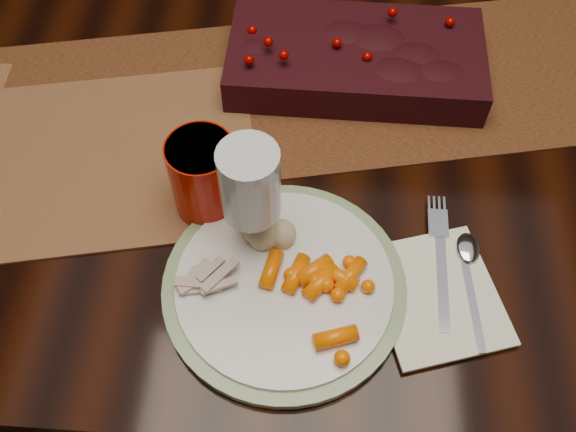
# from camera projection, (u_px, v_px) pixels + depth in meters

# --- Properties ---
(floor) EXTENTS (5.00, 5.00, 0.00)m
(floor) POSITION_uv_depth(u_px,v_px,m) (306.00, 310.00, 1.56)
(floor) COLOR black
(floor) RESTS_ON ground
(dining_table) EXTENTS (1.80, 1.00, 0.75)m
(dining_table) POSITION_uv_depth(u_px,v_px,m) (311.00, 229.00, 1.25)
(dining_table) COLOR black
(dining_table) RESTS_ON floor
(table_runner) EXTENTS (1.53, 0.61, 0.00)m
(table_runner) POSITION_uv_depth(u_px,v_px,m) (353.00, 86.00, 0.94)
(table_runner) COLOR black
(table_runner) RESTS_ON dining_table
(centerpiece) EXTENTS (0.37, 0.19, 0.07)m
(centerpiece) POSITION_uv_depth(u_px,v_px,m) (356.00, 54.00, 0.92)
(centerpiece) COLOR black
(centerpiece) RESTS_ON table_runner
(placemat_main) EXTENTS (0.46, 0.37, 0.00)m
(placemat_main) POSITION_uv_depth(u_px,v_px,m) (105.00, 158.00, 0.87)
(placemat_main) COLOR #937152
(placemat_main) RESTS_ON dining_table
(dinner_plate) EXTENTS (0.37, 0.37, 0.02)m
(dinner_plate) POSITION_uv_depth(u_px,v_px,m) (284.00, 285.00, 0.75)
(dinner_plate) COLOR white
(dinner_plate) RESTS_ON placemat_main
(baby_carrots) EXTENTS (0.13, 0.11, 0.02)m
(baby_carrots) POSITION_uv_depth(u_px,v_px,m) (306.00, 300.00, 0.72)
(baby_carrots) COLOR #FF6900
(baby_carrots) RESTS_ON dinner_plate
(mashed_potatoes) EXTENTS (0.08, 0.08, 0.04)m
(mashed_potatoes) POSITION_uv_depth(u_px,v_px,m) (265.00, 225.00, 0.76)
(mashed_potatoes) COLOR beige
(mashed_potatoes) RESTS_ON dinner_plate
(turkey_shreds) EXTENTS (0.08, 0.07, 0.02)m
(turkey_shreds) POSITION_uv_depth(u_px,v_px,m) (207.00, 282.00, 0.73)
(turkey_shreds) COLOR beige
(turkey_shreds) RESTS_ON dinner_plate
(napkin) EXTENTS (0.18, 0.19, 0.01)m
(napkin) POSITION_uv_depth(u_px,v_px,m) (437.00, 295.00, 0.75)
(napkin) COLOR white
(napkin) RESTS_ON placemat_main
(fork) EXTENTS (0.03, 0.16, 0.00)m
(fork) POSITION_uv_depth(u_px,v_px,m) (441.00, 267.00, 0.76)
(fork) COLOR #A4A2BB
(fork) RESTS_ON napkin
(spoon) EXTENTS (0.04, 0.14, 0.00)m
(spoon) POSITION_uv_depth(u_px,v_px,m) (471.00, 287.00, 0.75)
(spoon) COLOR silver
(spoon) RESTS_ON napkin
(red_cup) EXTENTS (0.08, 0.08, 0.11)m
(red_cup) POSITION_uv_depth(u_px,v_px,m) (204.00, 177.00, 0.78)
(red_cup) COLOR #B41000
(red_cup) RESTS_ON placemat_main
(wine_glass) EXTENTS (0.07, 0.07, 0.18)m
(wine_glass) POSITION_uv_depth(u_px,v_px,m) (252.00, 207.00, 0.71)
(wine_glass) COLOR silver
(wine_glass) RESTS_ON dining_table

